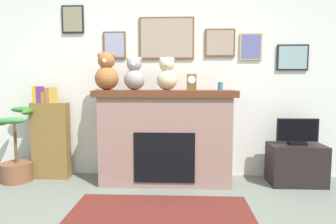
{
  "coord_description": "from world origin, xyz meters",
  "views": [
    {
      "loc": [
        0.33,
        -1.96,
        1.25
      ],
      "look_at": [
        0.17,
        1.67,
        0.89
      ],
      "focal_mm": 31.2,
      "sensor_mm": 36.0,
      "label": 1
    }
  ],
  "objects_px": {
    "television": "(297,132)",
    "tv_stand": "(296,164)",
    "fireplace": "(166,136)",
    "potted_plant": "(17,158)",
    "teddy_bear_cream": "(107,73)",
    "mantel_clock": "(192,82)",
    "bookshelf": "(51,137)",
    "teddy_bear_tan": "(167,75)",
    "teddy_bear_grey": "(134,75)",
    "candle_jar": "(220,86)"
  },
  "relations": [
    {
      "from": "television",
      "to": "tv_stand",
      "type": "bearing_deg",
      "value": 90.0
    },
    {
      "from": "fireplace",
      "to": "potted_plant",
      "type": "bearing_deg",
      "value": -177.95
    },
    {
      "from": "teddy_bear_cream",
      "to": "mantel_clock",
      "type": "bearing_deg",
      "value": -0.03
    },
    {
      "from": "bookshelf",
      "to": "television",
      "type": "height_order",
      "value": "bookshelf"
    },
    {
      "from": "teddy_bear_cream",
      "to": "teddy_bear_tan",
      "type": "xyz_separation_m",
      "value": [
        0.75,
        0.0,
        -0.03
      ]
    },
    {
      "from": "fireplace",
      "to": "teddy_bear_grey",
      "type": "relative_size",
      "value": 4.15
    },
    {
      "from": "teddy_bear_cream",
      "to": "teddy_bear_grey",
      "type": "xyz_separation_m",
      "value": [
        0.35,
        0.0,
        -0.03
      ]
    },
    {
      "from": "television",
      "to": "mantel_clock",
      "type": "relative_size",
      "value": 2.56
    },
    {
      "from": "bookshelf",
      "to": "candle_jar",
      "type": "height_order",
      "value": "candle_jar"
    },
    {
      "from": "fireplace",
      "to": "teddy_bear_tan",
      "type": "distance_m",
      "value": 0.76
    },
    {
      "from": "teddy_bear_grey",
      "to": "teddy_bear_tan",
      "type": "xyz_separation_m",
      "value": [
        0.4,
        0.0,
        -0.0
      ]
    },
    {
      "from": "potted_plant",
      "to": "mantel_clock",
      "type": "bearing_deg",
      "value": 1.27
    },
    {
      "from": "teddy_bear_tan",
      "to": "candle_jar",
      "type": "bearing_deg",
      "value": 0.05
    },
    {
      "from": "mantel_clock",
      "to": "teddy_bear_cream",
      "type": "distance_m",
      "value": 1.06
    },
    {
      "from": "bookshelf",
      "to": "tv_stand",
      "type": "xyz_separation_m",
      "value": [
        3.14,
        -0.1,
        -0.3
      ]
    },
    {
      "from": "bookshelf",
      "to": "teddy_bear_tan",
      "type": "xyz_separation_m",
      "value": [
        1.53,
        -0.1,
        0.8
      ]
    },
    {
      "from": "television",
      "to": "candle_jar",
      "type": "height_order",
      "value": "candle_jar"
    },
    {
      "from": "teddy_bear_grey",
      "to": "potted_plant",
      "type": "bearing_deg",
      "value": -178.11
    },
    {
      "from": "teddy_bear_tan",
      "to": "bookshelf",
      "type": "bearing_deg",
      "value": 176.44
    },
    {
      "from": "candle_jar",
      "to": "teddy_bear_cream",
      "type": "xyz_separation_m",
      "value": [
        -1.4,
        -0.0,
        0.16
      ]
    },
    {
      "from": "fireplace",
      "to": "teddy_bear_tan",
      "type": "height_order",
      "value": "teddy_bear_tan"
    },
    {
      "from": "potted_plant",
      "to": "teddy_bear_tan",
      "type": "distance_m",
      "value": 2.18
    },
    {
      "from": "mantel_clock",
      "to": "teddy_bear_tan",
      "type": "distance_m",
      "value": 0.31
    },
    {
      "from": "potted_plant",
      "to": "teddy_bear_grey",
      "type": "xyz_separation_m",
      "value": [
        1.52,
        0.05,
        1.05
      ]
    },
    {
      "from": "tv_stand",
      "to": "bookshelf",
      "type": "bearing_deg",
      "value": 178.17
    },
    {
      "from": "bookshelf",
      "to": "teddy_bear_grey",
      "type": "height_order",
      "value": "teddy_bear_grey"
    },
    {
      "from": "mantel_clock",
      "to": "potted_plant",
      "type": "bearing_deg",
      "value": -178.73
    },
    {
      "from": "bookshelf",
      "to": "tv_stand",
      "type": "distance_m",
      "value": 3.15
    },
    {
      "from": "fireplace",
      "to": "television",
      "type": "height_order",
      "value": "fireplace"
    },
    {
      "from": "tv_stand",
      "to": "teddy_bear_tan",
      "type": "relative_size",
      "value": 1.61
    },
    {
      "from": "fireplace",
      "to": "mantel_clock",
      "type": "distance_m",
      "value": 0.75
    },
    {
      "from": "bookshelf",
      "to": "television",
      "type": "relative_size",
      "value": 2.42
    },
    {
      "from": "bookshelf",
      "to": "mantel_clock",
      "type": "height_order",
      "value": "mantel_clock"
    },
    {
      "from": "candle_jar",
      "to": "teddy_bear_grey",
      "type": "height_order",
      "value": "teddy_bear_grey"
    },
    {
      "from": "candle_jar",
      "to": "potted_plant",
      "type": "bearing_deg",
      "value": -178.88
    },
    {
      "from": "mantel_clock",
      "to": "teddy_bear_grey",
      "type": "distance_m",
      "value": 0.71
    },
    {
      "from": "teddy_bear_cream",
      "to": "teddy_bear_tan",
      "type": "bearing_deg",
      "value": 0.01
    },
    {
      "from": "bookshelf",
      "to": "teddy_bear_tan",
      "type": "height_order",
      "value": "teddy_bear_tan"
    },
    {
      "from": "fireplace",
      "to": "tv_stand",
      "type": "distance_m",
      "value": 1.66
    },
    {
      "from": "bookshelf",
      "to": "teddy_bear_grey",
      "type": "relative_size",
      "value": 2.95
    },
    {
      "from": "bookshelf",
      "to": "teddy_bear_tan",
      "type": "distance_m",
      "value": 1.73
    },
    {
      "from": "bookshelf",
      "to": "potted_plant",
      "type": "relative_size",
      "value": 1.29
    },
    {
      "from": "tv_stand",
      "to": "potted_plant",
      "type": "bearing_deg",
      "value": -179.26
    },
    {
      "from": "fireplace",
      "to": "teddy_bear_tan",
      "type": "bearing_deg",
      "value": -45.94
    },
    {
      "from": "tv_stand",
      "to": "teddy_bear_cream",
      "type": "height_order",
      "value": "teddy_bear_cream"
    },
    {
      "from": "television",
      "to": "mantel_clock",
      "type": "bearing_deg",
      "value": 179.77
    },
    {
      "from": "mantel_clock",
      "to": "fireplace",
      "type": "bearing_deg",
      "value": 176.62
    },
    {
      "from": "television",
      "to": "bookshelf",
      "type": "bearing_deg",
      "value": 178.15
    },
    {
      "from": "mantel_clock",
      "to": "teddy_bear_grey",
      "type": "bearing_deg",
      "value": 179.95
    },
    {
      "from": "candle_jar",
      "to": "teddy_bear_tan",
      "type": "relative_size",
      "value": 0.24
    }
  ]
}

